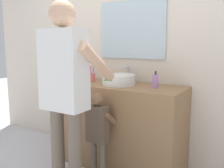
# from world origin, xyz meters

# --- Properties ---
(back_wall) EXTENTS (4.40, 0.10, 2.70)m
(back_wall) POSITION_xyz_m (0.00, 0.62, 1.35)
(back_wall) COLOR beige
(back_wall) RESTS_ON ground
(vanity_cabinet) EXTENTS (1.36, 0.54, 0.88)m
(vanity_cabinet) POSITION_xyz_m (0.00, 0.30, 0.44)
(vanity_cabinet) COLOR olive
(vanity_cabinet) RESTS_ON ground
(sink_basin) EXTENTS (0.35, 0.35, 0.11)m
(sink_basin) POSITION_xyz_m (0.00, 0.28, 0.94)
(sink_basin) COLOR silver
(sink_basin) RESTS_ON vanity_cabinet
(faucet) EXTENTS (0.18, 0.14, 0.18)m
(faucet) POSITION_xyz_m (0.00, 0.49, 0.96)
(faucet) COLOR #B7BABF
(faucet) RESTS_ON vanity_cabinet
(toothbrush_cup) EXTENTS (0.07, 0.07, 0.21)m
(toothbrush_cup) POSITION_xyz_m (-0.37, 0.33, 0.94)
(toothbrush_cup) COLOR #D86666
(toothbrush_cup) RESTS_ON vanity_cabinet
(soap_bottle) EXTENTS (0.06, 0.06, 0.17)m
(soap_bottle) POSITION_xyz_m (0.39, 0.31, 0.95)
(soap_bottle) COLOR #B27FC6
(soap_bottle) RESTS_ON vanity_cabinet
(child_toddler) EXTENTS (0.27, 0.27, 0.86)m
(child_toddler) POSITION_xyz_m (0.00, -0.10, 0.52)
(child_toddler) COLOR #6B5B4C
(child_toddler) RESTS_ON ground
(adult_parent) EXTENTS (0.51, 0.54, 1.66)m
(adult_parent) POSITION_xyz_m (-0.11, -0.41, 0.99)
(adult_parent) COLOR #6B5B4C
(adult_parent) RESTS_ON ground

